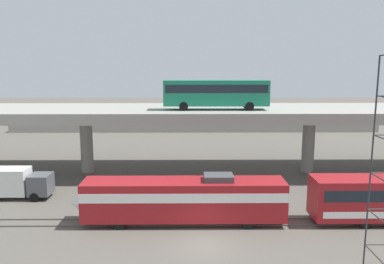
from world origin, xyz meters
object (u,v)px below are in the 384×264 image
parked_car_1 (142,117)px  parked_car_3 (222,116)px  transit_bus_on_overpass (216,92)px  service_truck_west (14,182)px  parked_car_4 (334,116)px  parked_car_5 (321,115)px  train_locomotive (174,198)px  parked_car_2 (79,116)px  parked_car_0 (133,119)px  parked_car_6 (114,115)px

parked_car_1 → parked_car_3: bearing=6.0°
transit_bus_on_overpass → service_truck_west: bearing=-159.3°
parked_car_4 → parked_car_5: same height
train_locomotive → parked_car_2: 56.18m
train_locomotive → parked_car_1: (-8.47, 50.93, 0.06)m
parked_car_4 → parked_car_3: bearing=-3.6°
parked_car_2 → parked_car_4: (54.07, -0.48, 0.00)m
service_truck_west → parked_car_4: bearing=43.0°
service_truck_west → parked_car_4: 65.79m
train_locomotive → parked_car_0: train_locomotive is taller
transit_bus_on_overpass → parked_car_2: size_ratio=2.92×
transit_bus_on_overpass → parked_car_4: 46.98m
service_truck_west → parked_car_3: bearing=62.3°
transit_bus_on_overpass → parked_car_2: bearing=125.0°
parked_car_4 → parked_car_6: same height
transit_bus_on_overpass → parked_car_1: bearing=109.2°
parked_car_4 → transit_bus_on_overpass: bearing=53.3°
parked_car_2 → parked_car_3: (30.34, 1.00, 0.00)m
parked_car_0 → parked_car_4: (42.10, 2.98, -0.00)m
train_locomotive → parked_car_0: (-10.03, 48.24, 0.05)m
parked_car_2 → parked_car_5: (52.21, 2.38, 0.00)m
parked_car_2 → transit_bus_on_overpass: bearing=-55.0°
parked_car_2 → parked_car_4: bearing=-0.5°
parked_car_5 → parked_car_4: bearing=-57.0°
parked_car_4 → parked_car_2: bearing=-0.5°
parked_car_4 → parked_car_0: bearing=4.0°
train_locomotive → parked_car_1: size_ratio=3.80×
train_locomotive → transit_bus_on_overpass: (4.40, 14.05, 7.82)m
train_locomotive → parked_car_1: train_locomotive is taller
parked_car_0 → parked_car_2: 12.45m
service_truck_west → parked_car_4: service_truck_west is taller
parked_car_5 → parked_car_6: same height
train_locomotive → transit_bus_on_overpass: bearing=-107.4°
train_locomotive → parked_car_5: train_locomotive is taller
parked_car_6 → parked_car_2: bearing=17.2°
parked_car_3 → parked_car_4: 23.77m
train_locomotive → parked_car_6: bearing=-74.4°
transit_bus_on_overpass → parked_car_0: (-14.43, 34.18, -7.76)m
parked_car_1 → parked_car_5: 38.81m
transit_bus_on_overpass → parked_car_6: size_ratio=2.96×
parked_car_0 → parked_car_5: 40.67m
service_truck_west → parked_car_1: 45.23m
transit_bus_on_overpass → parked_car_5: size_ratio=2.82×
parked_car_0 → parked_car_1: size_ratio=0.91×
train_locomotive → parked_car_4: train_locomotive is taller
parked_car_0 → parked_car_2: bearing=-16.1°
service_truck_west → parked_car_0: (6.00, 41.90, 0.61)m
parked_car_0 → service_truck_west: bearing=81.8°
parked_car_0 → parked_car_6: 7.50m
train_locomotive → parked_car_4: bearing=-122.1°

